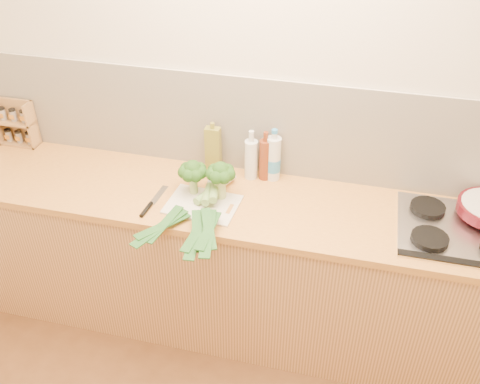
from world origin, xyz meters
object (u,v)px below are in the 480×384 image
(chopping_board, at_px, (203,204))
(chefs_knife, at_px, (149,206))
(gas_hob, at_px, (461,230))
(spice_rack, at_px, (17,125))

(chopping_board, bearing_deg, chefs_knife, -158.94)
(gas_hob, xyz_separation_m, chopping_board, (-1.24, -0.09, -0.01))
(chopping_board, xyz_separation_m, spice_rack, (-1.23, 0.34, 0.12))
(chopping_board, relative_size, chefs_knife, 1.23)
(chopping_board, height_order, chefs_knife, chefs_knife)
(spice_rack, bearing_deg, gas_hob, -5.71)
(gas_hob, distance_m, chefs_knife, 1.50)
(gas_hob, bearing_deg, chopping_board, -175.89)
(gas_hob, relative_size, chopping_board, 1.65)
(gas_hob, relative_size, spice_rack, 2.09)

